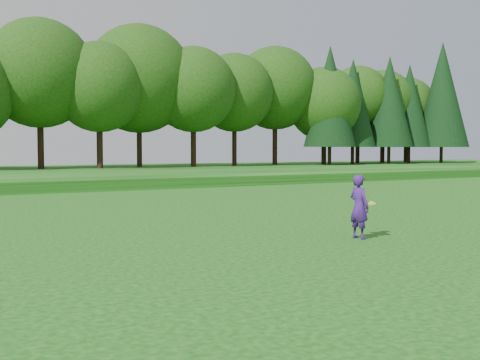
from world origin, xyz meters
TOP-DOWN VIEW (x-y plane):
  - ground at (0.00, 0.00)m, footprint 140.00×140.00m
  - berm at (0.00, 34.00)m, footprint 130.00×30.00m
  - walking_path at (0.00, 20.00)m, footprint 130.00×1.60m
  - treeline at (0.00, 38.00)m, footprint 104.00×7.00m
  - woman at (-0.20, -0.08)m, footprint 0.56×0.60m

SIDE VIEW (x-z plane):
  - ground at x=0.00m, z-range 0.00..0.00m
  - walking_path at x=0.00m, z-range 0.00..0.04m
  - berm at x=0.00m, z-range 0.00..0.60m
  - woman at x=-0.20m, z-range 0.00..1.58m
  - treeline at x=0.00m, z-range 0.60..15.60m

